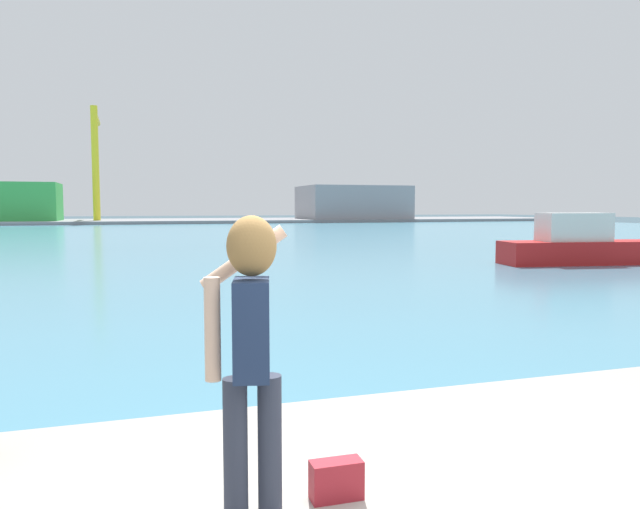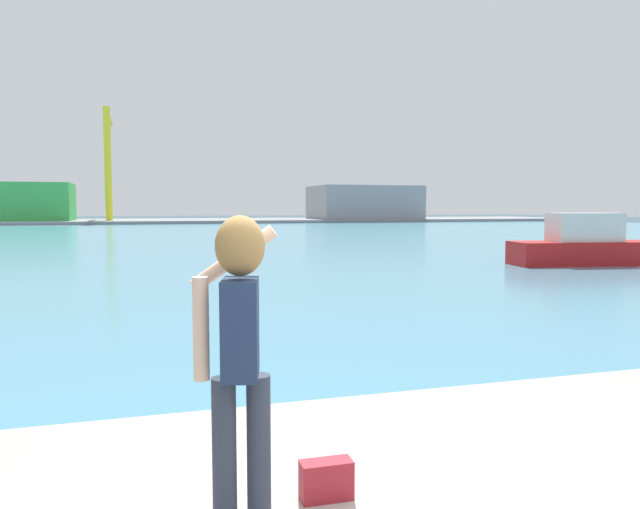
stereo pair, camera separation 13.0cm
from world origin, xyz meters
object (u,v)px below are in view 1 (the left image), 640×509
handbag (336,480)px  port_crane (96,150)px  person_photographer (250,334)px  boat_moored (590,246)px  warehouse_left (0,202)px  warehouse_right (353,203)px

handbag → port_crane: port_crane is taller
person_photographer → boat_moored: person_photographer is taller
boat_moored → warehouse_left: bearing=125.3°
warehouse_left → port_crane: 14.96m
boat_moored → warehouse_left: (-36.38, 72.75, 2.37)m
port_crane → boat_moored: bearing=-72.2°
person_photographer → boat_moored: size_ratio=0.21×
boat_moored → port_crane: (-23.53, 73.08, 10.01)m
person_photographer → handbag: person_photographer is taller
handbag → warehouse_right: (33.89, 89.32, 2.34)m
boat_moored → warehouse_left: size_ratio=0.53×
port_crane → person_photographer: bearing=-86.5°
handbag → port_crane: size_ratio=0.02×
warehouse_right → person_photographer: bearing=-111.1°
person_photographer → warehouse_left: 92.01m
warehouse_right → port_crane: 40.64m
warehouse_right → boat_moored: bearing=-102.8°
warehouse_left → warehouse_right: (52.75, -0.80, -0.01)m
boat_moored → warehouse_left: warehouse_left is taller
boat_moored → warehouse_right: 73.83m
boat_moored → port_crane: port_crane is taller
boat_moored → warehouse_right: size_ratio=0.50×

